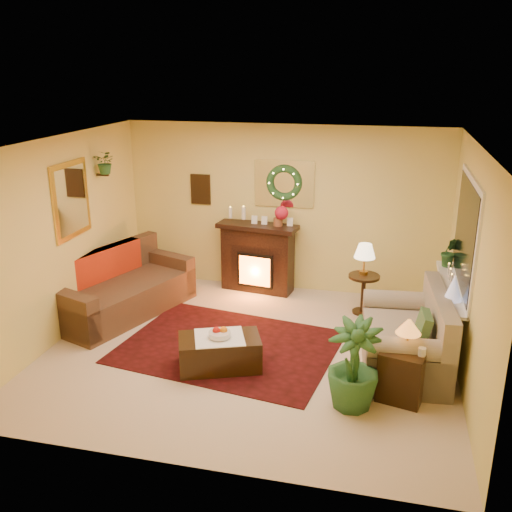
% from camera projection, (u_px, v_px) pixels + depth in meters
% --- Properties ---
extents(floor, '(5.00, 5.00, 0.00)m').
position_uv_depth(floor, '(250.00, 351.00, 7.20)').
color(floor, beige).
rests_on(floor, ground).
extents(ceiling, '(5.00, 5.00, 0.00)m').
position_uv_depth(ceiling, '(249.00, 143.00, 6.37)').
color(ceiling, white).
rests_on(ceiling, ground).
extents(wall_back, '(5.00, 5.00, 0.00)m').
position_uv_depth(wall_back, '(284.00, 209.00, 8.86)').
color(wall_back, '#EFD88C').
rests_on(wall_back, ground).
extents(wall_front, '(5.00, 5.00, 0.00)m').
position_uv_depth(wall_front, '(184.00, 336.00, 4.71)').
color(wall_front, '#EFD88C').
rests_on(wall_front, ground).
extents(wall_left, '(4.50, 4.50, 0.00)m').
position_uv_depth(wall_left, '(61.00, 239.00, 7.33)').
color(wall_left, '#EFD88C').
rests_on(wall_left, ground).
extents(wall_right, '(4.50, 4.50, 0.00)m').
position_uv_depth(wall_right, '(470.00, 270.00, 6.24)').
color(wall_right, '#EFD88C').
rests_on(wall_right, ground).
extents(area_rug, '(2.91, 2.36, 0.01)m').
position_uv_depth(area_rug, '(229.00, 347.00, 7.29)').
color(area_rug, maroon).
rests_on(area_rug, floor).
extents(sofa, '(1.61, 2.32, 0.91)m').
position_uv_depth(sofa, '(123.00, 285.00, 8.16)').
color(sofa, brown).
rests_on(sofa, floor).
extents(red_throw, '(0.82, 1.34, 0.02)m').
position_uv_depth(red_throw, '(123.00, 280.00, 8.29)').
color(red_throw, red).
rests_on(red_throw, sofa).
extents(fireplace, '(1.15, 0.50, 1.02)m').
position_uv_depth(fireplace, '(258.00, 257.00, 8.99)').
color(fireplace, black).
rests_on(fireplace, floor).
extents(poinsettia, '(0.21, 0.21, 0.21)m').
position_uv_depth(poinsettia, '(282.00, 213.00, 8.62)').
color(poinsettia, red).
rests_on(poinsettia, fireplace).
extents(mantel_candle_a, '(0.06, 0.06, 0.17)m').
position_uv_depth(mantel_candle_a, '(230.00, 213.00, 8.80)').
color(mantel_candle_a, silver).
rests_on(mantel_candle_a, fireplace).
extents(mantel_candle_b, '(0.07, 0.07, 0.20)m').
position_uv_depth(mantel_candle_b, '(244.00, 213.00, 8.78)').
color(mantel_candle_b, beige).
rests_on(mantel_candle_b, fireplace).
extents(mantel_mirror, '(0.92, 0.02, 0.72)m').
position_uv_depth(mantel_mirror, '(284.00, 184.00, 8.71)').
color(mantel_mirror, white).
rests_on(mantel_mirror, wall_back).
extents(wreath, '(0.55, 0.11, 0.55)m').
position_uv_depth(wreath, '(284.00, 183.00, 8.67)').
color(wreath, '#194719').
rests_on(wreath, wall_back).
extents(wall_art, '(0.32, 0.03, 0.48)m').
position_uv_depth(wall_art, '(201.00, 189.00, 9.06)').
color(wall_art, '#381E11').
rests_on(wall_art, wall_back).
extents(gold_mirror, '(0.03, 0.84, 1.00)m').
position_uv_depth(gold_mirror, '(71.00, 200.00, 7.46)').
color(gold_mirror, gold).
rests_on(gold_mirror, wall_left).
extents(hanging_plant, '(0.33, 0.28, 0.36)m').
position_uv_depth(hanging_plant, '(106.00, 174.00, 8.05)').
color(hanging_plant, '#194719').
rests_on(hanging_plant, wall_left).
extents(loveseat, '(1.06, 1.68, 0.93)m').
position_uv_depth(loveseat, '(404.00, 333.00, 6.73)').
color(loveseat, tan).
rests_on(loveseat, floor).
extents(window_frame, '(0.03, 1.86, 1.36)m').
position_uv_depth(window_frame, '(466.00, 234.00, 6.67)').
color(window_frame, white).
rests_on(window_frame, wall_right).
extents(window_glass, '(0.02, 1.70, 1.22)m').
position_uv_depth(window_glass, '(465.00, 234.00, 6.67)').
color(window_glass, black).
rests_on(window_glass, wall_right).
extents(window_sill, '(0.22, 1.86, 0.04)m').
position_uv_depth(window_sill, '(450.00, 287.00, 6.91)').
color(window_sill, white).
rests_on(window_sill, wall_right).
extents(mini_tree, '(0.21, 0.21, 0.31)m').
position_uv_depth(mini_tree, '(454.00, 288.00, 6.43)').
color(mini_tree, '#D9DAFF').
rests_on(mini_tree, window_sill).
extents(sill_plant, '(0.29, 0.24, 0.54)m').
position_uv_depth(sill_plant, '(450.00, 253.00, 7.49)').
color(sill_plant, black).
rests_on(sill_plant, window_sill).
extents(side_table_round, '(0.46, 0.46, 0.58)m').
position_uv_depth(side_table_round, '(363.00, 292.00, 8.20)').
color(side_table_round, black).
rests_on(side_table_round, floor).
extents(lamp_cream, '(0.30, 0.30, 0.46)m').
position_uv_depth(lamp_cream, '(365.00, 255.00, 8.06)').
color(lamp_cream, '#FFE7B4').
rests_on(lamp_cream, side_table_round).
extents(end_table_square, '(0.56, 0.56, 0.57)m').
position_uv_depth(end_table_square, '(403.00, 375.00, 6.12)').
color(end_table_square, '#452117').
rests_on(end_table_square, floor).
extents(lamp_tiffany, '(0.27, 0.27, 0.39)m').
position_uv_depth(lamp_tiffany, '(408.00, 334.00, 5.98)').
color(lamp_tiffany, orange).
rests_on(lamp_tiffany, end_table_square).
extents(coffee_table, '(1.07, 0.83, 0.40)m').
position_uv_depth(coffee_table, '(220.00, 352.00, 6.73)').
color(coffee_table, '#3B2814').
rests_on(coffee_table, floor).
extents(fruit_bowl, '(0.26, 0.26, 0.06)m').
position_uv_depth(fruit_bowl, '(220.00, 334.00, 6.64)').
color(fruit_bowl, silver).
rests_on(fruit_bowl, coffee_table).
extents(floor_palm, '(1.96, 1.96, 2.94)m').
position_uv_depth(floor_palm, '(353.00, 368.00, 5.90)').
color(floor_palm, '#286320').
rests_on(floor_palm, floor).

